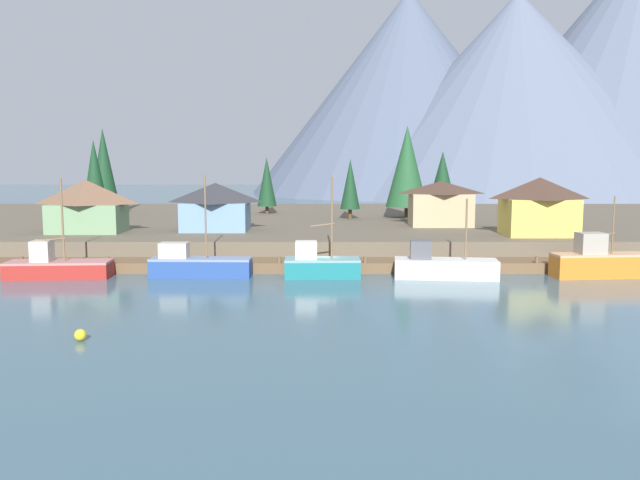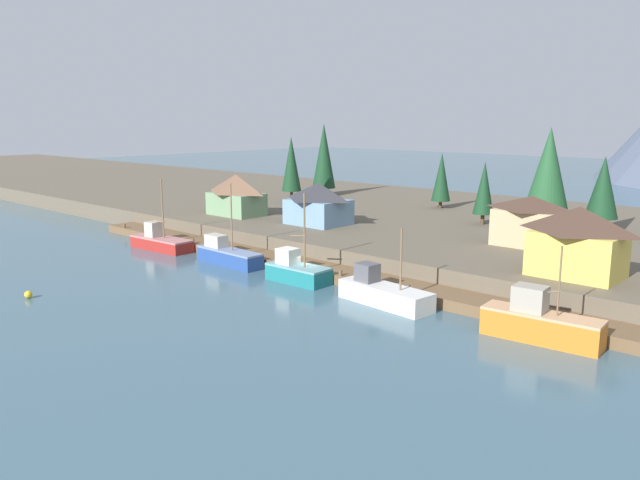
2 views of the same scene
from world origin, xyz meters
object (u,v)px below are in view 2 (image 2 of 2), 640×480
(conifer_near_right, at_px, (324,156))
(fishing_boat_orange, at_px, (540,323))
(channel_buoy, at_px, (28,295))
(fishing_boat_blue, at_px, (228,255))
(conifer_back_left, at_px, (603,187))
(conifer_back_right, at_px, (441,177))
(house_blue, at_px, (318,203))
(conifer_mid_right, at_px, (484,188))
(fishing_boat_red, at_px, (161,242))
(fishing_boat_teal, at_px, (297,271))
(conifer_near_left, at_px, (291,164))
(house_green, at_px, (236,194))
(house_tan, at_px, (531,221))
(house_yellow, at_px, (578,241))
(conifer_mid_left, at_px, (548,173))
(fishing_boat_white, at_px, (383,293))

(conifer_near_right, bearing_deg, fishing_boat_orange, -34.84)
(fishing_boat_orange, distance_m, channel_buoy, 44.36)
(fishing_boat_orange, bearing_deg, conifer_near_right, 140.17)
(fishing_boat_blue, relative_size, fishing_boat_orange, 1.05)
(conifer_back_left, relative_size, conifer_back_right, 1.09)
(house_blue, distance_m, conifer_mid_right, 21.61)
(fishing_boat_red, xyz_separation_m, fishing_boat_teal, (23.68, 0.26, 0.13))
(conifer_mid_right, height_order, conifer_back_right, conifer_back_right)
(channel_buoy, bearing_deg, fishing_boat_orange, 27.87)
(conifer_near_left, height_order, conifer_near_right, conifer_near_right)
(fishing_boat_teal, height_order, fishing_boat_orange, fishing_boat_teal)
(house_green, relative_size, conifer_near_right, 0.65)
(house_tan, xyz_separation_m, conifer_back_right, (-22.73, 18.61, 1.99))
(house_yellow, distance_m, conifer_mid_left, 23.79)
(fishing_boat_blue, distance_m, fishing_boat_white, 22.20)
(fishing_boat_blue, relative_size, house_blue, 1.19)
(fishing_boat_teal, xyz_separation_m, channel_buoy, (-14.07, -20.78, -0.77))
(fishing_boat_white, distance_m, conifer_near_right, 60.03)
(fishing_boat_white, distance_m, conifer_back_left, 36.57)
(fishing_boat_orange, height_order, conifer_near_left, conifer_near_left)
(fishing_boat_red, height_order, conifer_mid_left, conifer_mid_left)
(conifer_near_left, bearing_deg, house_tan, -10.57)
(conifer_near_left, height_order, conifer_mid_left, conifer_mid_left)
(fishing_boat_orange, height_order, conifer_mid_left, conifer_mid_left)
(house_blue, height_order, conifer_back_right, conifer_back_right)
(conifer_mid_left, bearing_deg, conifer_near_right, 169.39)
(fishing_boat_red, xyz_separation_m, house_yellow, (47.07, 11.54, 4.68))
(house_tan, height_order, conifer_near_left, conifer_near_left)
(conifer_back_right, bearing_deg, fishing_boat_orange, -50.29)
(fishing_boat_white, height_order, channel_buoy, fishing_boat_white)
(conifer_near_left, bearing_deg, house_green, -74.20)
(conifer_mid_right, bearing_deg, house_green, -151.17)
(fishing_boat_teal, distance_m, conifer_mid_left, 34.98)
(conifer_near_left, bearing_deg, conifer_back_left, 6.37)
(house_green, distance_m, conifer_near_right, 27.16)
(house_blue, bearing_deg, fishing_boat_red, -125.45)
(fishing_boat_red, xyz_separation_m, fishing_boat_white, (34.74, -0.10, 0.05))
(conifer_mid_left, relative_size, conifer_back_right, 1.50)
(fishing_boat_orange, distance_m, house_green, 53.11)
(house_tan, relative_size, conifer_back_right, 0.91)
(conifer_mid_left, bearing_deg, house_yellow, -60.77)
(fishing_boat_teal, distance_m, fishing_boat_orange, 25.14)
(house_green, height_order, house_blue, house_green)
(fishing_boat_teal, relative_size, conifer_mid_right, 1.11)
(house_tan, bearing_deg, fishing_boat_teal, -124.75)
(fishing_boat_teal, bearing_deg, house_green, 150.43)
(fishing_boat_blue, distance_m, conifer_near_left, 35.95)
(house_green, bearing_deg, fishing_boat_orange, -15.43)
(fishing_boat_teal, height_order, house_blue, fishing_boat_teal)
(fishing_boat_red, relative_size, conifer_back_right, 1.09)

